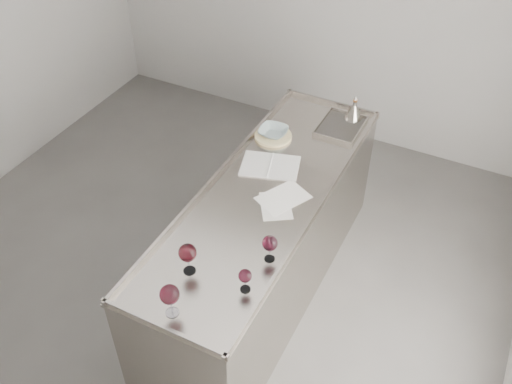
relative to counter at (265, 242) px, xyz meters
The scene contains 12 objects.
room_shell 1.10m from the counter, 148.97° to the right, with size 4.54×5.04×2.84m.
counter is the anchor object (origin of this frame).
wine_glass_left 1.00m from the counter, 96.27° to the right, with size 0.10×0.10×0.20m.
wine_glass_middle 1.24m from the counter, 90.75° to the right, with size 0.10×0.10×0.20m.
wine_glass_right 0.83m from the counter, 61.66° to the right, with size 0.09×0.09×0.18m.
wine_glass_small 0.99m from the counter, 71.70° to the right, with size 0.07×0.07×0.15m.
notebook 0.55m from the counter, 109.78° to the left, with size 0.45×0.37×0.02m.
loose_paper_top 0.49m from the counter, 37.11° to the right, with size 0.19×0.27×0.00m, color silver.
loose_paper_under 0.49m from the counter, ahead, with size 0.22×0.32×0.00m, color silver.
trivet 0.78m from the counter, 111.10° to the left, with size 0.27×0.27×0.02m, color beige.
ceramic_bowl 0.81m from the counter, 111.10° to the left, with size 0.21×0.21×0.05m, color #90A5A8.
wine_funnel 1.22m from the counter, 78.73° to the left, with size 0.14×0.14×0.20m.
Camera 1 is at (1.71, -2.22, 3.38)m, focal length 40.00 mm.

